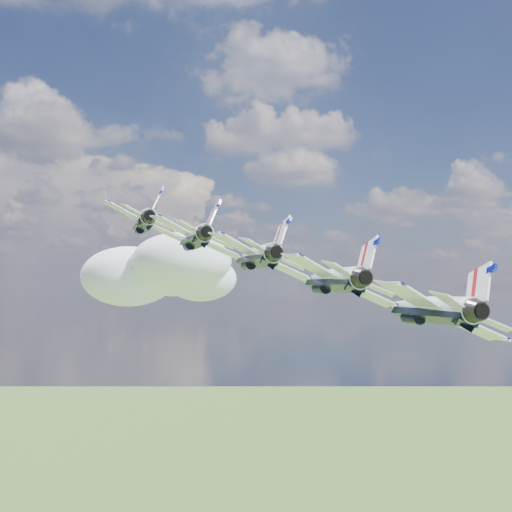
{
  "coord_description": "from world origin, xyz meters",
  "views": [
    {
      "loc": [
        -2.81,
        -68.53,
        154.86
      ],
      "look_at": [
        5.48,
        6.04,
        158.52
      ],
      "focal_mm": 45.0,
      "sensor_mm": 36.0,
      "label": 1
    }
  ],
  "objects_px": {
    "jet_1": "(195,237)",
    "jet_3": "(332,279)",
    "jet_2": "(256,256)",
    "jet_4": "(427,308)",
    "jet_0": "(144,222)"
  },
  "relations": [
    {
      "from": "jet_2",
      "to": "jet_3",
      "type": "bearing_deg",
      "value": -58.75
    },
    {
      "from": "jet_0",
      "to": "jet_1",
      "type": "relative_size",
      "value": 1.0
    },
    {
      "from": "jet_1",
      "to": "jet_2",
      "type": "xyz_separation_m",
      "value": [
        7.04,
        -8.54,
        -2.78
      ]
    },
    {
      "from": "jet_0",
      "to": "jet_2",
      "type": "xyz_separation_m",
      "value": [
        14.09,
        -17.08,
        -5.57
      ]
    },
    {
      "from": "jet_1",
      "to": "jet_4",
      "type": "relative_size",
      "value": 1.0
    },
    {
      "from": "jet_1",
      "to": "jet_3",
      "type": "distance_m",
      "value": 22.83
    },
    {
      "from": "jet_1",
      "to": "jet_3",
      "type": "relative_size",
      "value": 1.0
    },
    {
      "from": "jet_0",
      "to": "jet_4",
      "type": "relative_size",
      "value": 1.0
    },
    {
      "from": "jet_1",
      "to": "jet_2",
      "type": "height_order",
      "value": "jet_1"
    },
    {
      "from": "jet_3",
      "to": "jet_2",
      "type": "bearing_deg",
      "value": 121.25
    },
    {
      "from": "jet_1",
      "to": "jet_2",
      "type": "bearing_deg",
      "value": -58.75
    },
    {
      "from": "jet_0",
      "to": "jet_4",
      "type": "xyz_separation_m",
      "value": [
        28.17,
        -34.17,
        -11.14
      ]
    },
    {
      "from": "jet_2",
      "to": "jet_0",
      "type": "bearing_deg",
      "value": 121.25
    },
    {
      "from": "jet_0",
      "to": "jet_2",
      "type": "distance_m",
      "value": 22.83
    },
    {
      "from": "jet_1",
      "to": "jet_3",
      "type": "bearing_deg",
      "value": -58.75
    }
  ]
}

